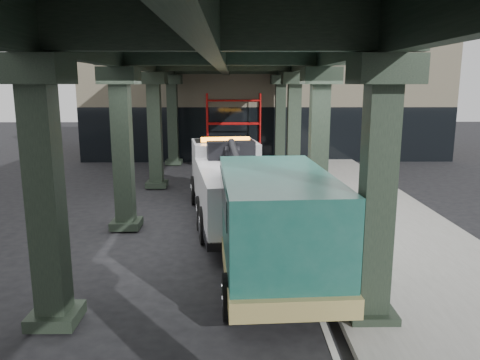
{
  "coord_description": "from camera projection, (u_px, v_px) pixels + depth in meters",
  "views": [
    {
      "loc": [
        -0.01,
        -12.23,
        4.5
      ],
      "look_at": [
        0.18,
        1.42,
        1.7
      ],
      "focal_mm": 35.0,
      "sensor_mm": 36.0,
      "label": 1
    }
  ],
  "objects": [
    {
      "name": "ground",
      "position": [
        234.0,
        251.0,
        12.88
      ],
      "size": [
        90.0,
        90.0,
        0.0
      ],
      "primitive_type": "plane",
      "color": "black",
      "rests_on": "ground"
    },
    {
      "name": "sidewalk",
      "position": [
        375.0,
        226.0,
        14.89
      ],
      "size": [
        5.0,
        40.0,
        0.15
      ],
      "primitive_type": "cube",
      "color": "gray",
      "rests_on": "ground"
    },
    {
      "name": "lane_stripe",
      "position": [
        287.0,
        228.0,
        14.86
      ],
      "size": [
        0.12,
        38.0,
        0.01
      ],
      "primitive_type": "cube",
      "color": "silver",
      "rests_on": "ground"
    },
    {
      "name": "viaduct",
      "position": [
        220.0,
        51.0,
        13.74
      ],
      "size": [
        7.4,
        32.0,
        6.4
      ],
      "color": "black",
      "rests_on": "ground"
    },
    {
      "name": "building",
      "position": [
        263.0,
        92.0,
        31.69
      ],
      "size": [
        22.0,
        10.0,
        8.0
      ],
      "primitive_type": "cube",
      "color": "#C6B793",
      "rests_on": "ground"
    },
    {
      "name": "scaffolding",
      "position": [
        234.0,
        127.0,
        26.8
      ],
      "size": [
        3.08,
        0.88,
        4.0
      ],
      "color": "red",
      "rests_on": "ground"
    },
    {
      "name": "tow_truck",
      "position": [
        232.0,
        181.0,
        15.56
      ],
      "size": [
        3.4,
        8.58,
        2.74
      ],
      "rotation": [
        0.0,
        0.0,
        0.14
      ],
      "color": "black",
      "rests_on": "ground"
    },
    {
      "name": "towed_van",
      "position": [
        273.0,
        220.0,
        10.92
      ],
      "size": [
        2.87,
        6.5,
        2.58
      ],
      "rotation": [
        0.0,
        0.0,
        0.06
      ],
      "color": "#13463D",
      "rests_on": "ground"
    }
  ]
}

